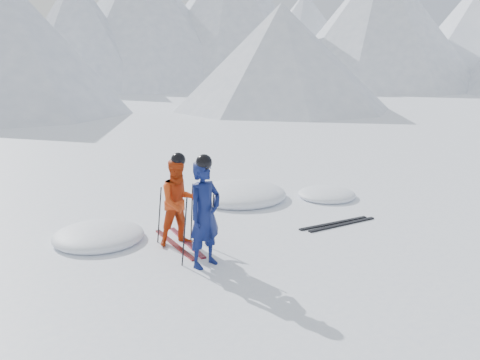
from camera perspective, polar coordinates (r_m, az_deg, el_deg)
ground at (r=10.27m, az=9.25°, el=-5.52°), size 160.00×160.00×0.00m
mountain_range at (r=44.60m, az=-14.06°, el=17.81°), size 106.15×62.94×15.53m
skier_blue at (r=8.22m, az=-3.97°, el=-3.88°), size 0.74×0.61×1.76m
skier_red at (r=9.21m, az=-6.81°, el=-2.49°), size 0.79×0.62×1.60m
pole_blue_left at (r=8.33m, az=-6.25°, el=-5.81°), size 0.12×0.08×1.17m
pole_blue_right at (r=8.63m, az=-3.12°, el=-5.05°), size 0.12×0.07×1.17m
pole_red_left at (r=9.41m, az=-9.04°, el=-3.91°), size 0.11×0.09×1.06m
pole_red_right at (r=9.53m, az=-5.43°, el=-3.57°), size 0.11×0.08×1.06m
ski_worn_left at (r=9.42m, az=-7.36°, el=-7.17°), size 0.13×1.70×0.03m
ski_worn_right at (r=9.50m, az=-6.00°, el=-6.94°), size 0.17×1.70×0.03m
ski_loose_a at (r=10.65m, az=10.49°, el=-4.79°), size 1.70×0.09×0.03m
ski_loose_b at (r=10.60m, az=11.42°, el=-4.92°), size 1.70×0.15×0.03m
snow_lumps at (r=11.61m, az=-1.90°, el=-3.05°), size 7.14×3.19×0.49m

